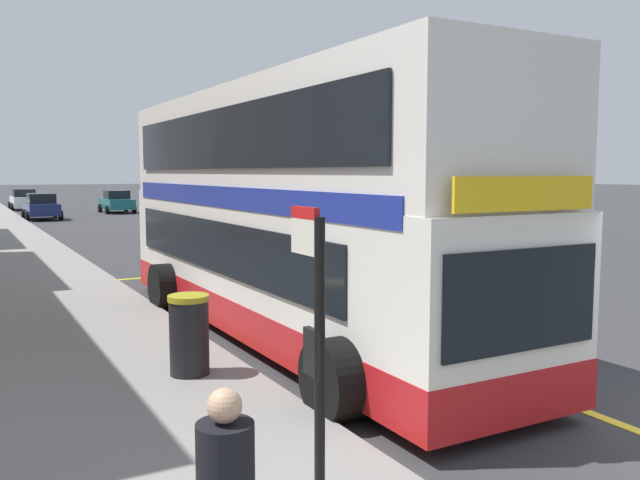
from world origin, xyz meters
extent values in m
plane|color=#333335|center=(0.00, 32.00, 0.00)|extent=(260.00, 260.00, 0.00)
cube|color=white|center=(-2.45, 6.39, 1.35)|extent=(2.44, 11.37, 2.30)
cube|color=white|center=(-2.45, 6.39, 3.45)|extent=(2.42, 11.15, 1.90)
cube|color=red|center=(-2.45, 6.39, 0.50)|extent=(2.46, 11.39, 0.60)
cube|color=navy|center=(-2.45, 6.39, 2.52)|extent=(2.47, 10.46, 0.36)
cube|color=black|center=(-3.69, 6.79, 1.65)|extent=(0.04, 9.10, 0.90)
cube|color=black|center=(-3.69, 6.39, 3.50)|extent=(0.04, 10.01, 1.00)
cube|color=black|center=(-2.45, 0.69, 1.60)|extent=(2.15, 0.04, 1.10)
cube|color=yellow|center=(-2.45, 0.69, 2.72)|extent=(1.95, 0.04, 0.36)
cylinder|color=black|center=(-3.76, 2.30, 0.50)|extent=(0.56, 1.00, 1.00)
cylinder|color=black|center=(-1.14, 2.30, 0.50)|extent=(0.56, 1.00, 1.00)
cylinder|color=black|center=(-3.76, 9.52, 0.50)|extent=(0.56, 1.00, 1.00)
cylinder|color=black|center=(-1.14, 9.52, 0.50)|extent=(0.56, 1.00, 1.00)
cube|color=yellow|center=(-3.92, 6.64, 0.01)|extent=(0.16, 14.89, 0.01)
cube|color=yellow|center=(-0.96, 6.64, 0.01)|extent=(0.16, 14.89, 0.01)
cube|color=yellow|center=(-2.44, 14.01, 0.01)|extent=(3.12, 0.16, 0.01)
cylinder|color=black|center=(-5.08, 0.36, 1.36)|extent=(0.09, 0.09, 2.44)
cube|color=silver|center=(-5.08, 0.62, 2.40)|extent=(0.05, 0.42, 0.30)
cube|color=red|center=(-5.08, 0.62, 2.60)|extent=(0.05, 0.42, 0.10)
cube|color=black|center=(-5.08, 0.46, 1.44)|extent=(0.06, 0.28, 0.40)
cube|color=navy|center=(-2.93, 39.91, 0.66)|extent=(1.76, 4.20, 0.72)
cube|color=black|center=(-2.93, 39.81, 1.32)|extent=(1.52, 1.90, 0.60)
cylinder|color=black|center=(-3.87, 41.21, 0.30)|extent=(0.22, 0.60, 0.60)
cylinder|color=black|center=(-2.00, 41.21, 0.30)|extent=(0.22, 0.60, 0.60)
cylinder|color=black|center=(-3.87, 38.61, 0.30)|extent=(0.22, 0.60, 0.60)
cylinder|color=black|center=(-2.00, 38.61, 0.30)|extent=(0.22, 0.60, 0.60)
cube|color=#196066|center=(2.62, 44.66, 0.66)|extent=(1.76, 4.20, 0.72)
cube|color=black|center=(2.62, 44.56, 1.32)|extent=(1.52, 1.90, 0.60)
cylinder|color=black|center=(1.69, 45.97, 0.30)|extent=(0.22, 0.60, 0.60)
cylinder|color=black|center=(3.56, 45.97, 0.30)|extent=(0.22, 0.60, 0.60)
cylinder|color=black|center=(1.69, 43.36, 0.30)|extent=(0.22, 0.60, 0.60)
cylinder|color=black|center=(3.56, 43.36, 0.30)|extent=(0.22, 0.60, 0.60)
cube|color=maroon|center=(2.82, 18.29, 0.66)|extent=(1.76, 4.20, 0.72)
cube|color=black|center=(2.82, 18.19, 1.32)|extent=(1.52, 1.90, 0.60)
cylinder|color=black|center=(1.89, 19.59, 0.30)|extent=(0.22, 0.60, 0.60)
cylinder|color=black|center=(3.76, 19.59, 0.30)|extent=(0.22, 0.60, 0.60)
cylinder|color=black|center=(1.89, 16.99, 0.30)|extent=(0.22, 0.60, 0.60)
cylinder|color=black|center=(3.76, 16.99, 0.30)|extent=(0.22, 0.60, 0.60)
cube|color=silver|center=(-2.90, 51.88, 0.66)|extent=(1.76, 4.20, 0.72)
cube|color=black|center=(-2.90, 51.78, 1.32)|extent=(1.52, 1.90, 0.60)
cylinder|color=black|center=(-3.83, 53.19, 0.30)|extent=(0.22, 0.60, 0.60)
cylinder|color=black|center=(-1.96, 53.19, 0.30)|extent=(0.22, 0.60, 0.60)
cylinder|color=black|center=(-3.83, 50.58, 0.30)|extent=(0.22, 0.60, 0.60)
cylinder|color=black|center=(-1.96, 50.58, 0.30)|extent=(0.22, 0.60, 0.60)
cylinder|color=black|center=(-6.35, -0.82, 1.21)|extent=(0.34, 0.34, 0.61)
sphere|color=tan|center=(-6.35, -0.82, 1.62)|extent=(0.20, 0.20, 0.20)
cylinder|color=black|center=(-4.88, 4.46, 0.66)|extent=(0.54, 0.54, 1.03)
cylinder|color=#A5991E|center=(-4.88, 4.46, 1.21)|extent=(0.57, 0.57, 0.08)
camera|label=1|loc=(-7.64, -4.28, 2.94)|focal=37.19mm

